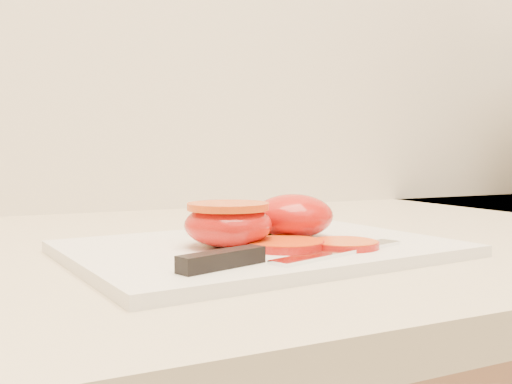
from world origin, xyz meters
name	(u,v)px	position (x,y,z in m)	size (l,w,h in m)	color
cutting_board	(261,248)	(-0.33, 1.58, 0.94)	(0.33, 0.24, 0.01)	silver
tomato_half_dome	(293,216)	(-0.29, 1.59, 0.96)	(0.08, 0.08, 0.04)	red
tomato_half_cut	(228,223)	(-0.36, 1.57, 0.96)	(0.08, 0.08, 0.04)	red
tomato_slice_0	(285,244)	(-0.32, 1.54, 0.94)	(0.06, 0.06, 0.01)	orange
tomato_slice_1	(344,244)	(-0.27, 1.52, 0.94)	(0.06, 0.06, 0.01)	orange
lettuce_leaf_0	(245,218)	(-0.31, 1.65, 0.95)	(0.12, 0.09, 0.03)	#5CA52B
knife	(272,256)	(-0.36, 1.49, 0.94)	(0.22, 0.06, 0.01)	silver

